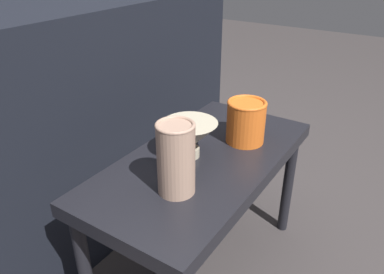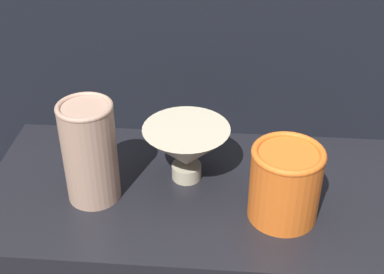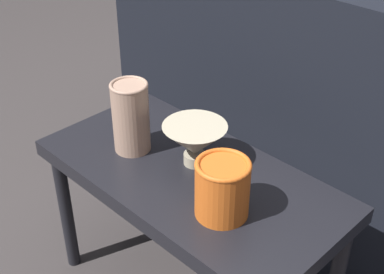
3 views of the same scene
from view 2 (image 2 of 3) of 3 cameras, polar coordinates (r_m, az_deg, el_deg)
The scene contains 5 objects.
table at distance 0.98m, azimuth 0.23°, elevation -7.95°, with size 0.74×0.37×0.43m.
couch_backdrop at distance 1.43m, azimuth 1.96°, elevation 7.50°, with size 1.27×0.50×0.80m.
bowl at distance 0.94m, azimuth -0.60°, elevation -1.18°, with size 0.15×0.15×0.10m.
vase_textured_left at distance 0.90m, azimuth -10.86°, elevation -1.49°, with size 0.09×0.09×0.18m.
vase_colorful_right at distance 0.87m, azimuth 9.92°, elevation -4.78°, with size 0.12×0.12×0.13m.
Camera 2 is at (0.06, -0.74, 1.03)m, focal length 50.00 mm.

